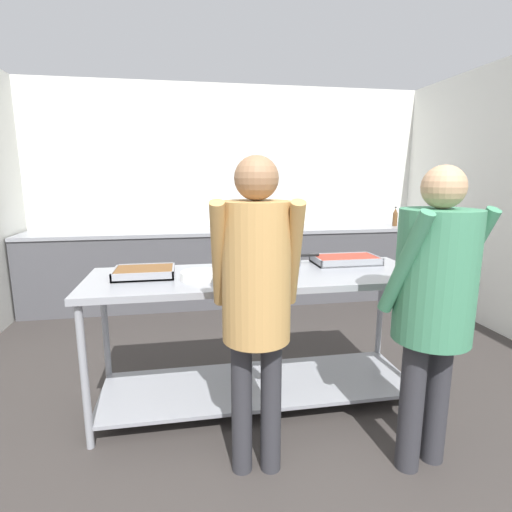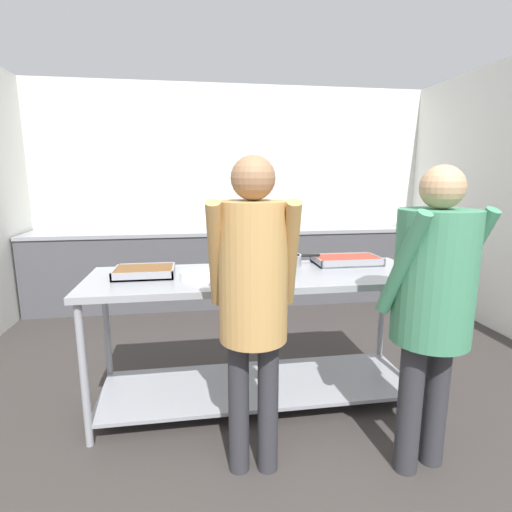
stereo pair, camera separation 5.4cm
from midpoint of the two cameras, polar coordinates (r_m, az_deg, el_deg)
The scene contains 11 objects.
wall_rear at distance 5.20m, azimuth -2.71°, elevation 8.94°, with size 5.03×0.06×2.65m.
back_counter at distance 4.95m, azimuth -2.16°, elevation -1.34°, with size 4.87×0.65×0.91m.
serving_counter at distance 2.71m, azimuth 0.91°, elevation -8.65°, with size 2.20×0.73×0.91m.
serving_tray_roast at distance 2.66m, azimuth -15.08°, elevation -2.22°, with size 0.38×0.28×0.05m.
plate_stack at distance 2.51m, azimuth -7.50°, elevation -2.72°, with size 0.25×0.25×0.05m.
broccoli_bowl at distance 2.74m, azimuth -1.93°, elevation -1.07°, with size 0.23×0.23×0.11m.
sauce_pan at distance 2.87m, azimuth 4.73°, elevation -0.50°, with size 0.38×0.24×0.08m.
serving_tray_vegetables at distance 3.00m, azimuth 13.31°, elevation -0.62°, with size 0.47×0.28×0.05m.
guest_serving_left at distance 1.95m, azimuth 0.38°, elevation -4.34°, with size 0.46×0.36×1.64m.
guest_serving_right at distance 2.19m, azimuth 24.59°, elevation -4.78°, with size 0.53×0.40×1.60m.
water_bottle at distance 5.44m, azimuth 20.14°, elevation 5.18°, with size 0.06×0.06×0.25m.
Camera 2 is at (-0.54, -0.80, 1.55)m, focal length 28.00 mm.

